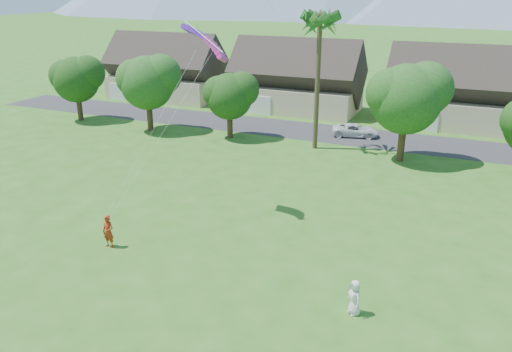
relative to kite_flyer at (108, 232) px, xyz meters
The scene contains 9 objects.
ground 8.78m from the kite_flyer, 34.66° to the right, with size 500.00×500.00×0.00m, color #2D6019.
street 29.93m from the kite_flyer, 76.12° to the left, with size 90.00×7.00×0.01m, color #2D2D30.
kite_flyer is the anchor object (origin of this frame).
watcher 14.63m from the kite_flyer, ahead, with size 0.85×0.56×1.75m, color silver.
parked_car 30.07m from the kite_flyer, 75.00° to the left, with size 2.14×4.64×1.29m, color silver.
houses_row 38.87m from the kite_flyer, 78.60° to the left, with size 72.75×8.19×8.86m.
tree_row 24.05m from the kite_flyer, 75.28° to the left, with size 62.27×6.67×8.45m.
fan_palm 26.41m from the kite_flyer, 77.60° to the left, with size 3.00×3.00×13.80m.
parafoil_kite 12.93m from the kite_flyer, 67.35° to the left, with size 3.52×1.25×0.50m.
Camera 1 is at (11.13, -15.38, 14.21)m, focal length 35.00 mm.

